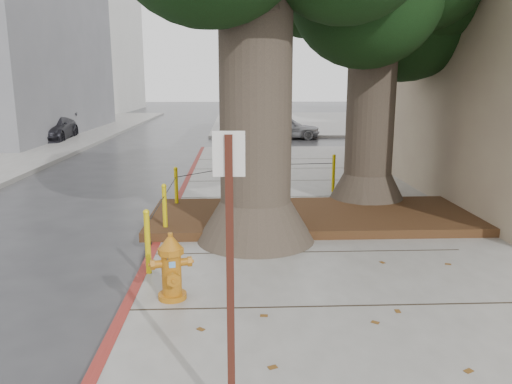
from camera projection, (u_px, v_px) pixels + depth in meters
ground at (289, 318)px, 6.11m from camera, size 140.00×140.00×0.00m
sidewalk_far at (328, 122)px, 35.62m from camera, size 16.00×20.00×0.15m
curb_red at (156, 248)px, 8.45m from camera, size 0.14×26.00×0.16m
planter_bed at (313, 216)px, 9.91m from camera, size 6.40×2.60×0.16m
building_far_white at (63, 32)px, 47.69m from camera, size 12.00×18.00×15.00m
building_side_white at (500, 55)px, 31.18m from camera, size 10.00×10.00×9.00m
bollard_ring at (225, 191)px, 10.20m from camera, size 3.79×5.39×0.95m
fire_hydrant at (171, 267)px, 6.23m from camera, size 0.46×0.44×0.87m
signpost at (230, 268)px, 3.71m from camera, size 0.23×0.06×2.35m
car_silver at (286, 127)px, 25.42m from camera, size 3.50×1.63×1.16m
car_red at (437, 129)px, 24.17m from camera, size 3.91×1.55×1.27m
car_dark at (51, 128)px, 24.22m from camera, size 2.18×4.68×1.32m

